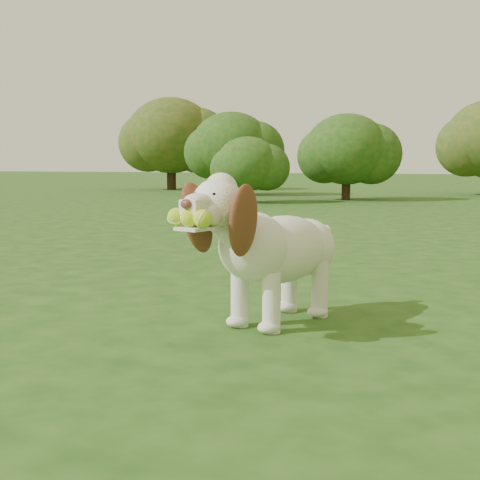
% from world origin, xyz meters
% --- Properties ---
extents(ground, '(80.00, 80.00, 0.00)m').
position_xyz_m(ground, '(0.00, 0.00, 0.00)').
color(ground, '#1C4212').
rests_on(ground, ground).
extents(dog, '(0.56, 1.04, 0.69)m').
position_xyz_m(dog, '(-0.59, -0.45, 0.37)').
color(dog, white).
rests_on(dog, ground).
extents(shrub_a, '(1.15, 1.15, 1.19)m').
position_xyz_m(shrub_a, '(-3.99, 7.98, 0.70)').
color(shrub_a, '#382314').
rests_on(shrub_a, ground).
extents(shrub_e, '(1.77, 1.77, 1.84)m').
position_xyz_m(shrub_e, '(-5.37, 10.50, 1.08)').
color(shrub_e, '#382314').
rests_on(shrub_e, ground).
extents(shrub_g, '(2.34, 2.34, 2.43)m').
position_xyz_m(shrub_g, '(-7.97, 12.58, 1.43)').
color(shrub_g, '#382314').
rests_on(shrub_g, ground).
extents(shrub_b, '(1.60, 1.60, 1.65)m').
position_xyz_m(shrub_b, '(-2.55, 9.49, 0.97)').
color(shrub_b, '#382314').
rests_on(shrub_b, ground).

